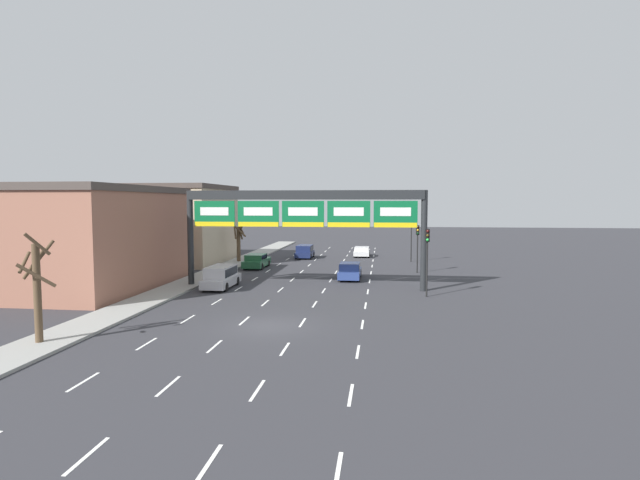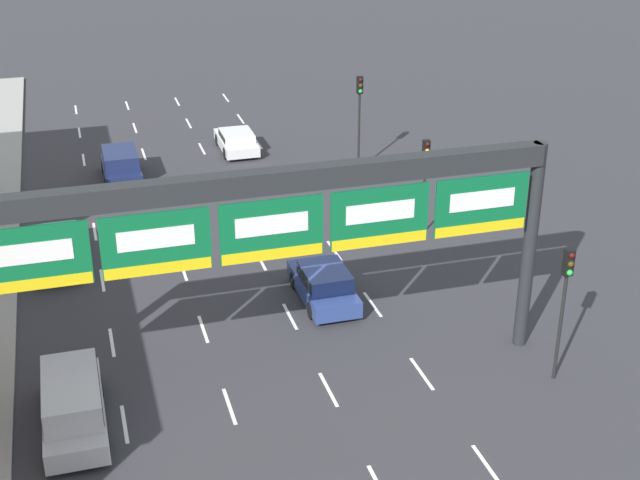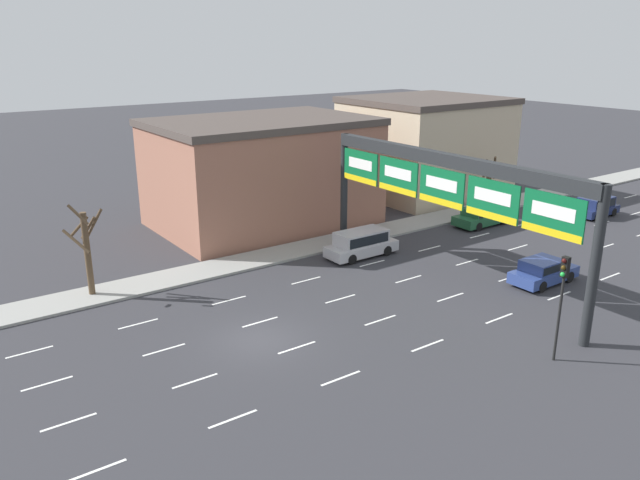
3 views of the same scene
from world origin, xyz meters
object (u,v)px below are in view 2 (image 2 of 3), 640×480
at_px(traffic_light_mid_block, 565,288).
at_px(car_white, 237,140).
at_px(car_blue, 324,283).
at_px(traffic_light_far_end, 360,104).
at_px(suv_silver, 72,401).
at_px(suv_navy, 121,163).
at_px(traffic_light_near_gantry, 425,168).
at_px(car_green, 56,248).
at_px(sign_gantry, 269,217).

bearing_deg(traffic_light_mid_block, car_white, 102.34).
height_order(car_blue, traffic_light_far_end, traffic_light_far_end).
height_order(car_white, traffic_light_mid_block, traffic_light_mid_block).
height_order(suv_silver, traffic_light_far_end, traffic_light_far_end).
distance_m(suv_silver, car_blue, 11.11).
bearing_deg(suv_silver, suv_navy, 81.27).
relative_size(suv_silver, car_blue, 1.13).
bearing_deg(traffic_light_far_end, suv_silver, -129.32).
relative_size(car_blue, traffic_light_mid_block, 0.89).
bearing_deg(traffic_light_near_gantry, suv_silver, -146.82).
bearing_deg(car_green, suv_silver, -88.86).
xyz_separation_m(sign_gantry, traffic_light_near_gantry, (9.26, 9.70, -2.84)).
bearing_deg(suv_navy, traffic_light_near_gantry, -41.34).
bearing_deg(suv_navy, car_white, 21.80).
distance_m(car_green, traffic_light_far_end, 17.60).
distance_m(car_white, traffic_light_mid_block, 26.31).
bearing_deg(suv_silver, traffic_light_far_end, 50.68).
bearing_deg(car_white, traffic_light_far_end, -40.32).
bearing_deg(traffic_light_mid_block, traffic_light_far_end, 89.80).
bearing_deg(car_blue, traffic_light_far_end, 66.16).
bearing_deg(car_blue, car_green, 147.59).
xyz_separation_m(traffic_light_near_gantry, traffic_light_mid_block, (-0.16, -11.99, 0.20)).
height_order(car_green, traffic_light_far_end, traffic_light_far_end).
height_order(sign_gantry, traffic_light_mid_block, sign_gantry).
distance_m(sign_gantry, car_green, 14.11).
xyz_separation_m(car_green, suv_navy, (3.48, 9.34, 0.11)).
xyz_separation_m(car_blue, traffic_light_near_gantry, (6.03, 4.68, 2.44)).
xyz_separation_m(traffic_light_mid_block, traffic_light_far_end, (0.07, 20.76, 0.21)).
relative_size(suv_silver, suv_navy, 1.23).
height_order(car_green, suv_navy, suv_navy).
height_order(car_green, traffic_light_near_gantry, traffic_light_near_gantry).
height_order(sign_gantry, suv_navy, sign_gantry).
xyz_separation_m(traffic_light_near_gantry, traffic_light_far_end, (-0.08, 8.77, 0.41)).
bearing_deg(suv_silver, car_green, 91.14).
relative_size(car_green, car_blue, 1.12).
bearing_deg(car_white, traffic_light_near_gantry, -67.05).
relative_size(traffic_light_near_gantry, traffic_light_far_end, 0.88).
distance_m(car_blue, traffic_light_mid_block, 9.74).
distance_m(suv_silver, car_white, 25.79).
bearing_deg(traffic_light_near_gantry, car_blue, -142.17).
distance_m(suv_navy, car_blue, 16.85).
bearing_deg(car_green, traffic_light_near_gantry, -5.67).
distance_m(suv_silver, traffic_light_mid_block, 15.78).
xyz_separation_m(sign_gantry, suv_silver, (-6.39, -0.54, -5.09)).
height_order(traffic_light_near_gantry, traffic_light_mid_block, traffic_light_mid_block).
bearing_deg(traffic_light_mid_block, sign_gantry, 165.87).
height_order(suv_silver, suv_navy, suv_silver).
height_order(traffic_light_near_gantry, traffic_light_far_end, traffic_light_far_end).
distance_m(suv_silver, traffic_light_far_end, 24.71).
distance_m(sign_gantry, traffic_light_far_end, 20.76).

